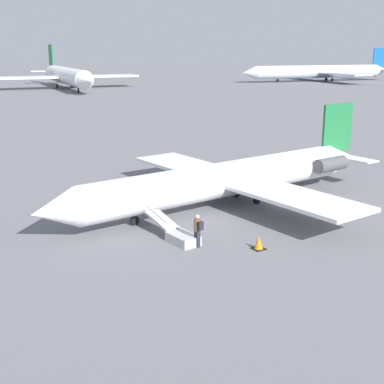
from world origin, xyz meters
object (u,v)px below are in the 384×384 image
Objects in this scene: boarding_stairs at (179,235)px; passenger at (198,229)px; airplane_far_left at (321,71)px; airplane_far_right at (66,76)px; airplane_main at (233,177)px.

passenger is at bearing -167.09° from boarding_stairs.
boarding_stairs is (106.75, 97.85, -2.58)m from airplane_far_left.
passenger is (30.48, 110.09, -2.21)m from airplane_far_right.
airplane_main is 6.35× the size of boarding_stairs.
airplane_far_right is at bearing -20.53° from passenger.
airplane_far_right reaches higher than airplane_main.
passenger is at bearing 54.96° from airplane_far_left.
airplane_main is 0.51× the size of airplane_far_left.
airplane_main is at bearing 55.03° from airplane_far_left.
airplane_far_left is 12.37× the size of boarding_stairs.
passenger is at bearing -7.83° from airplane_far_right.
airplane_far_left is 29.05× the size of passenger.
airplane_far_right is 113.17m from boarding_stairs.
airplane_main reaches higher than boarding_stairs.
airplane_far_right is (-24.29, -104.56, 1.44)m from airplane_main.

